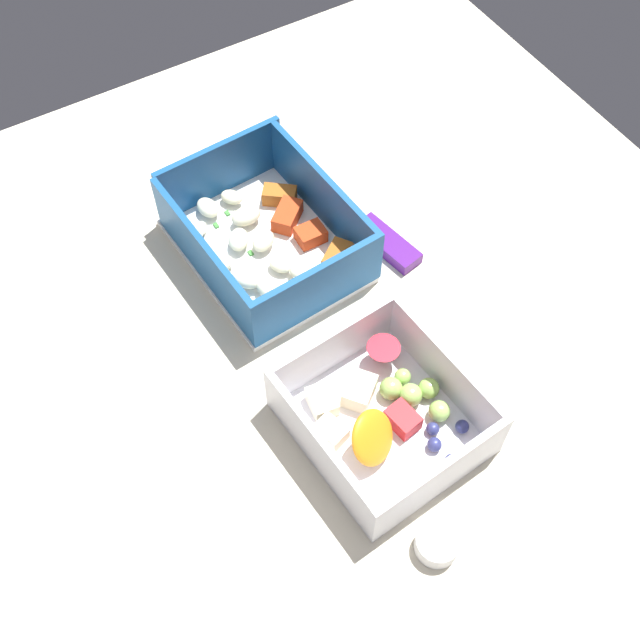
# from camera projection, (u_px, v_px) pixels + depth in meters

# --- Properties ---
(table_surface) EXTENTS (0.80, 0.80, 0.02)m
(table_surface) POSITION_uv_depth(u_px,v_px,m) (327.00, 345.00, 0.70)
(table_surface) COLOR beige
(table_surface) RESTS_ON ground
(pasta_container) EXTENTS (0.19, 0.15, 0.07)m
(pasta_container) POSITION_uv_depth(u_px,v_px,m) (266.00, 238.00, 0.73)
(pasta_container) COLOR white
(pasta_container) RESTS_ON table_surface
(fruit_bowl) EXTENTS (0.15, 0.14, 0.06)m
(fruit_bowl) POSITION_uv_depth(u_px,v_px,m) (383.00, 412.00, 0.64)
(fruit_bowl) COLOR white
(fruit_bowl) RESTS_ON table_surface
(candy_bar) EXTENTS (0.07, 0.04, 0.01)m
(candy_bar) POSITION_uv_depth(u_px,v_px,m) (387.00, 243.00, 0.75)
(candy_bar) COLOR #51197A
(candy_bar) RESTS_ON table_surface
(paper_cup_liner) EXTENTS (0.03, 0.03, 0.02)m
(paper_cup_liner) POSITION_uv_depth(u_px,v_px,m) (437.00, 544.00, 0.59)
(paper_cup_liner) COLOR white
(paper_cup_liner) RESTS_ON table_surface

